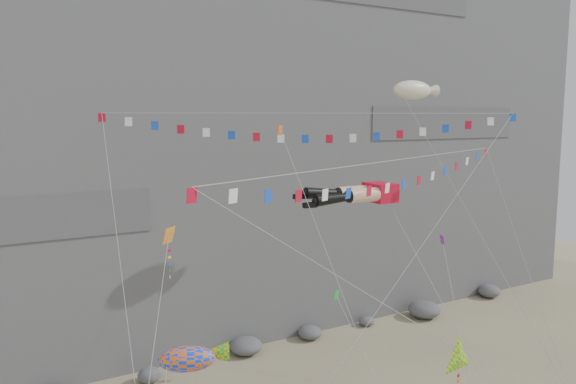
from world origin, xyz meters
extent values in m
cube|color=slate|center=(0.00, 32.00, 25.00)|extent=(80.00, 28.00, 50.00)
cube|color=red|center=(3.74, 5.47, 13.96)|extent=(1.49, 2.00, 1.15)
cylinder|color=#DCA789|center=(2.04, 4.96, 13.96)|extent=(1.98, 0.92, 0.85)
sphere|color=black|center=(1.06, 4.99, 13.96)|extent=(0.78, 0.78, 0.78)
cone|color=black|center=(-0.09, 5.04, 13.90)|extent=(2.35, 0.79, 0.79)
cube|color=black|center=(-1.64, 5.09, 13.64)|extent=(0.76, 0.36, 0.28)
cylinder|color=#DCA789|center=(2.08, 6.11, 13.96)|extent=(1.98, 0.92, 0.85)
sphere|color=black|center=(1.10, 6.14, 13.96)|extent=(0.78, 0.78, 0.78)
cone|color=black|center=(-0.05, 6.19, 14.07)|extent=(2.37, 0.79, 0.85)
cube|color=black|center=(-1.59, 6.24, 13.99)|extent=(0.76, 0.36, 0.28)
cylinder|color=gray|center=(3.31, -1.80, 7.01)|extent=(0.03, 0.03, 20.14)
cylinder|color=gray|center=(-5.57, 3.41, 9.43)|extent=(0.03, 0.03, 27.06)
cylinder|color=gray|center=(7.89, 0.15, 8.11)|extent=(0.03, 0.03, 19.96)
cylinder|color=gray|center=(11.92, 3.76, 10.28)|extent=(0.03, 0.03, 24.43)
cylinder|color=gray|center=(-2.14, 0.58, 8.93)|extent=(0.03, 0.03, 21.57)
cylinder|color=gray|center=(4.69, -0.86, 5.47)|extent=(0.03, 0.03, 15.34)
camera|label=1|loc=(-18.30, -21.22, 18.53)|focal=35.00mm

